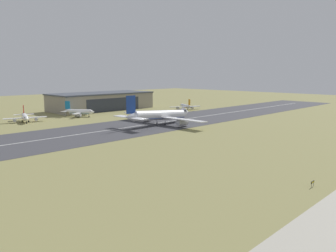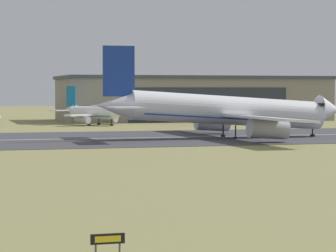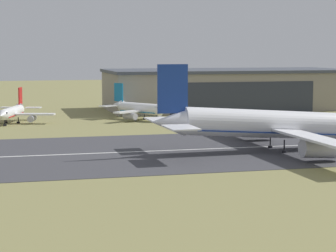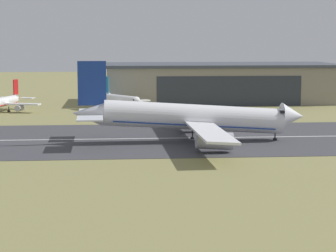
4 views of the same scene
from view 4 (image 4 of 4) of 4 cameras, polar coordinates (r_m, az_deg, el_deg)
runway_strip at (r=133.27m, az=-12.70°, el=-1.21°), size 450.91×45.27×0.06m
runway_centreline at (r=133.26m, az=-12.70°, el=-1.20°), size 405.82×0.70×0.01m
hangar_building at (r=211.48m, az=4.65°, el=3.78°), size 73.85×31.34×12.27m
airplane_landing at (r=127.59m, az=2.09°, el=0.70°), size 45.90×55.26×15.84m
airplane_parked_west at (r=184.02m, az=-4.12°, el=2.23°), size 18.75×19.85×9.40m
airplane_parked_far_east at (r=187.00m, az=-14.13°, el=2.03°), size 21.51×20.61×8.52m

